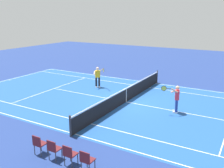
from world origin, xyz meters
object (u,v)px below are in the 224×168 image
Objects in this scene: tennis_net at (126,95)px; tennis_player_far at (176,98)px; spectator_chair_0 at (87,160)px; spectator_chair_2 at (54,148)px; tennis_ball at (177,108)px; spectator_chair_3 at (39,143)px; spectator_chair_1 at (69,154)px; tennis_player_near at (98,76)px.

tennis_net is 6.89× the size of tennis_player_far.
spectator_chair_2 is at bearing 0.00° from spectator_chair_0.
spectator_chair_0 is (0.97, 8.22, 0.49)m from tennis_ball.
spectator_chair_0 is at bearing 180.00° from spectator_chair_3.
spectator_chair_1 is 1.00× the size of spectator_chair_3.
spectator_chair_1 is 1.00× the size of spectator_chair_2.
tennis_player_near is 11.46m from spectator_chair_0.
tennis_player_near reaches higher than tennis_net.
spectator_chair_3 is (2.41, 0.00, 0.00)m from spectator_chair_0.
spectator_chair_1 is 0.80m from spectator_chair_2.
spectator_chair_2 is (-0.73, 7.73, 0.03)m from tennis_net.
tennis_player_far is 8.30m from spectator_chair_3.
tennis_player_far is at bearing -109.60° from spectator_chair_2.
spectator_chair_3 is at bearing 0.00° from spectator_chair_0.
spectator_chair_2 is 0.80m from spectator_chair_3.
spectator_chair_3 is (1.61, 0.00, 0.00)m from spectator_chair_1.
spectator_chair_3 is at bearing 0.00° from spectator_chair_1.
tennis_ball is at bearing -96.72° from spectator_chair_0.
tennis_ball is at bearing -112.34° from spectator_chair_3.
tennis_player_near is at bearing -66.11° from spectator_chair_2.
tennis_player_near is 1.00× the size of tennis_player_far.
spectator_chair_2 is 1.00× the size of spectator_chair_3.
spectator_chair_0 reaches higher than tennis_ball.
spectator_chair_0 is 1.00× the size of spectator_chair_1.
tennis_net is 13.30× the size of spectator_chair_0.
tennis_player_far is at bearing 98.59° from tennis_ball.
spectator_chair_3 is at bearing 89.48° from tennis_net.
tennis_net reaches higher than spectator_chair_1.
tennis_player_near is 1.93× the size of spectator_chair_3.
tennis_net is 3.45m from tennis_player_far.
spectator_chair_2 reaches higher than tennis_ball.
tennis_player_far is 1.93× the size of spectator_chair_2.
tennis_net reaches higher than tennis_ball.
spectator_chair_2 is (2.57, 8.22, 0.49)m from tennis_ball.
spectator_chair_2 is at bearing 180.00° from spectator_chair_3.
tennis_player_far is at bearing -114.83° from spectator_chair_3.
tennis_ball is 0.08× the size of spectator_chair_2.
tennis_player_far reaches higher than tennis_net.
tennis_net is 7.88m from spectator_chair_1.
tennis_net is at bearing -78.76° from spectator_chair_1.
tennis_net is 3.37m from tennis_ball.
tennis_player_far is 1.14m from tennis_ball.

